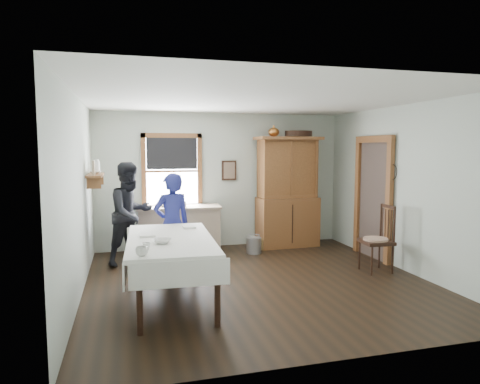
% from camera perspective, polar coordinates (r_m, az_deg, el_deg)
% --- Properties ---
extents(room, '(5.01, 5.01, 2.70)m').
position_cam_1_polar(room, '(6.29, 2.45, -0.04)').
color(room, black).
rests_on(room, ground).
extents(window, '(1.18, 0.07, 1.48)m').
position_cam_1_polar(window, '(8.49, -9.04, 3.33)').
color(window, white).
rests_on(window, room).
extents(doorway, '(0.09, 1.14, 2.22)m').
position_cam_1_polar(doorway, '(8.12, 17.36, -0.31)').
color(doorway, '#483A33').
rests_on(doorway, room).
extents(wall_shelf, '(0.24, 1.00, 0.44)m').
position_cam_1_polar(wall_shelf, '(7.54, -18.72, 2.32)').
color(wall_shelf, brown).
rests_on(wall_shelf, room).
extents(framed_picture, '(0.30, 0.04, 0.40)m').
position_cam_1_polar(framed_picture, '(8.68, -1.45, 2.89)').
color(framed_picture, black).
rests_on(framed_picture, room).
extents(rug_beater, '(0.01, 0.27, 0.27)m').
position_cam_1_polar(rug_beater, '(7.62, 19.65, 3.44)').
color(rug_beater, black).
rests_on(rug_beater, room).
extents(work_counter, '(1.60, 0.69, 0.90)m').
position_cam_1_polar(work_counter, '(8.30, -8.08, -4.96)').
color(work_counter, tan).
rests_on(work_counter, room).
extents(china_hutch, '(1.33, 0.66, 2.23)m').
position_cam_1_polar(china_hutch, '(8.75, 6.37, 0.02)').
color(china_hutch, brown).
rests_on(china_hutch, room).
extents(dining_table, '(1.21, 2.16, 0.85)m').
position_cam_1_polar(dining_table, '(5.70, -9.23, -10.22)').
color(dining_table, white).
rests_on(dining_table, room).
extents(spindle_chair, '(0.54, 0.54, 1.09)m').
position_cam_1_polar(spindle_chair, '(7.28, 17.72, -5.92)').
color(spindle_chair, black).
rests_on(spindle_chair, room).
extents(pail, '(0.33, 0.33, 0.30)m').
position_cam_1_polar(pail, '(8.22, 1.86, -7.12)').
color(pail, '#9A9DA2').
rests_on(pail, room).
extents(wicker_basket, '(0.36, 0.26, 0.21)m').
position_cam_1_polar(wicker_basket, '(8.62, 3.43, -6.84)').
color(wicker_basket, olive).
rests_on(wicker_basket, room).
extents(woman_blue, '(0.62, 0.49, 1.49)m').
position_cam_1_polar(woman_blue, '(6.82, -9.05, -4.77)').
color(woman_blue, navy).
rests_on(woman_blue, room).
extents(figure_dark, '(1.01, 0.97, 1.63)m').
position_cam_1_polar(figure_dark, '(7.61, -14.34, -3.26)').
color(figure_dark, black).
rests_on(figure_dark, room).
extents(table_cup_a, '(0.17, 0.17, 0.10)m').
position_cam_1_polar(table_cup_a, '(4.71, -12.96, -7.72)').
color(table_cup_a, silver).
rests_on(table_cup_a, dining_table).
extents(table_cup_b, '(0.11, 0.11, 0.09)m').
position_cam_1_polar(table_cup_b, '(4.98, -12.37, -7.09)').
color(table_cup_b, silver).
rests_on(table_cup_b, dining_table).
extents(table_bowl, '(0.29, 0.29, 0.06)m').
position_cam_1_polar(table_bowl, '(5.29, -10.33, -6.43)').
color(table_bowl, silver).
rests_on(table_bowl, dining_table).
extents(counter_book, '(0.29, 0.29, 0.02)m').
position_cam_1_polar(counter_book, '(8.28, -10.65, -1.80)').
color(counter_book, '#75604E').
rests_on(counter_book, work_counter).
extents(counter_bowl, '(0.23, 0.23, 0.07)m').
position_cam_1_polar(counter_bowl, '(8.21, -9.99, -1.70)').
color(counter_bowl, silver).
rests_on(counter_bowl, work_counter).
extents(shelf_bowl, '(0.22, 0.22, 0.05)m').
position_cam_1_polar(shelf_bowl, '(7.55, -18.72, 2.51)').
color(shelf_bowl, silver).
rests_on(shelf_bowl, wall_shelf).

